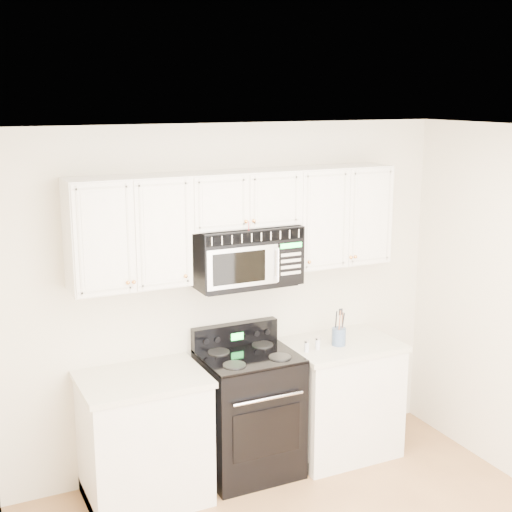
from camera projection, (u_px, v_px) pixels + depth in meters
room at (360, 379)px, 3.85m from camera, size 3.51×3.51×2.61m
base_cabinet_left at (144, 442)px, 4.97m from camera, size 0.86×0.65×0.92m
base_cabinet_right at (339, 401)px, 5.64m from camera, size 0.86×0.65×0.92m
range at (249, 412)px, 5.32m from camera, size 0.69×0.63×1.10m
upper_cabinets at (239, 218)px, 5.10m from camera, size 2.44×0.37×0.75m
microwave at (245, 255)px, 5.15m from camera, size 0.77×0.43×0.43m
utensil_crock at (339, 336)px, 5.45m from camera, size 0.11×0.11×0.29m
shaker_salt at (307, 346)px, 5.31m from camera, size 0.04×0.04×0.09m
shaker_pepper at (318, 343)px, 5.36m from camera, size 0.04×0.04×0.09m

